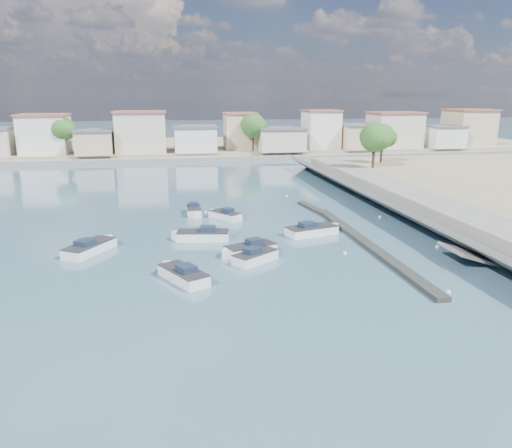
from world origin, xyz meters
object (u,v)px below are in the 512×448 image
(motorboat_c, at_px, (200,236))
(motorboat_g, at_px, (194,211))
(motorboat_h, at_px, (314,231))
(motorboat_b, at_px, (257,257))
(motorboat_f, at_px, (224,216))
(motorboat_a, at_px, (182,275))
(motorboat_e, at_px, (92,248))
(motorboat_d, at_px, (248,250))

(motorboat_c, distance_m, motorboat_g, 10.10)
(motorboat_c, xyz_separation_m, motorboat_h, (10.82, -0.10, -0.00))
(motorboat_b, bearing_deg, motorboat_h, 45.42)
(motorboat_f, bearing_deg, motorboat_h, -44.34)
(motorboat_c, distance_m, motorboat_h, 10.82)
(motorboat_a, distance_m, motorboat_b, 6.79)
(motorboat_g, bearing_deg, motorboat_a, -95.83)
(motorboat_a, bearing_deg, motorboat_h, 37.69)
(motorboat_a, distance_m, motorboat_g, 20.25)
(motorboat_g, bearing_deg, motorboat_c, -90.10)
(motorboat_b, height_order, motorboat_c, same)
(motorboat_b, height_order, motorboat_h, same)
(motorboat_e, height_order, motorboat_g, same)
(motorboat_b, bearing_deg, motorboat_f, 93.86)
(motorboat_a, relative_size, motorboat_h, 0.88)
(motorboat_d, relative_size, motorboat_g, 1.11)
(motorboat_d, xyz_separation_m, motorboat_f, (-0.53, 12.64, 0.00))
(motorboat_d, xyz_separation_m, motorboat_g, (-3.57, 15.25, 0.00))
(motorboat_e, bearing_deg, motorboat_g, 52.40)
(motorboat_c, relative_size, motorboat_g, 1.24)
(motorboat_g, xyz_separation_m, motorboat_h, (10.81, -10.21, -0.00))
(motorboat_b, height_order, motorboat_d, same)
(motorboat_d, xyz_separation_m, motorboat_h, (7.24, 5.05, 0.00))
(motorboat_b, relative_size, motorboat_d, 0.84)
(motorboat_b, xyz_separation_m, motorboat_d, (-0.45, 1.85, -0.00))
(motorboat_d, height_order, motorboat_g, same)
(motorboat_a, relative_size, motorboat_f, 1.29)
(motorboat_h, bearing_deg, motorboat_f, 135.66)
(motorboat_e, distance_m, motorboat_f, 15.61)
(motorboat_d, relative_size, motorboat_e, 0.93)
(motorboat_d, bearing_deg, motorboat_e, 166.39)
(motorboat_b, distance_m, motorboat_e, 14.25)
(motorboat_c, height_order, motorboat_h, same)
(motorboat_b, bearing_deg, motorboat_a, -153.36)
(motorboat_a, distance_m, motorboat_e, 10.83)
(motorboat_a, relative_size, motorboat_b, 1.21)
(motorboat_h, bearing_deg, motorboat_d, -145.12)
(motorboat_d, relative_size, motorboat_f, 1.27)
(motorboat_b, distance_m, motorboat_c, 8.07)
(motorboat_e, relative_size, motorboat_g, 1.20)
(motorboat_a, relative_size, motorboat_c, 0.91)
(motorboat_c, bearing_deg, motorboat_f, 67.81)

